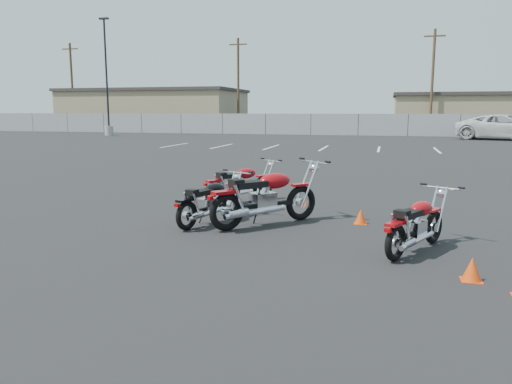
% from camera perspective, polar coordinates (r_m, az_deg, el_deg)
% --- Properties ---
extents(ground, '(120.00, 120.00, 0.00)m').
position_cam_1_polar(ground, '(8.57, -2.32, -4.87)').
color(ground, black).
rests_on(ground, ground).
extents(motorcycle_front_red, '(1.48, 1.78, 0.96)m').
position_cam_1_polar(motorcycle_front_red, '(11.38, -1.86, 0.92)').
color(motorcycle_front_red, black).
rests_on(motorcycle_front_red, ground).
extents(motorcycle_second_black, '(0.99, 1.85, 0.92)m').
position_cam_1_polar(motorcycle_second_black, '(9.33, -5.31, -1.10)').
color(motorcycle_second_black, black).
rests_on(motorcycle_second_black, ground).
extents(motorcycle_third_red, '(1.95, 2.05, 1.17)m').
position_cam_1_polar(motorcycle_third_red, '(9.12, 1.09, -0.57)').
color(motorcycle_third_red, black).
rests_on(motorcycle_third_red, ground).
extents(motorcycle_rear_red, '(1.20, 1.80, 0.92)m').
position_cam_1_polar(motorcycle_rear_red, '(7.82, 17.87, -3.57)').
color(motorcycle_rear_red, black).
rests_on(motorcycle_rear_red, ground).
extents(training_cone_near, '(0.24, 0.24, 0.28)m').
position_cam_1_polar(training_cone_near, '(9.53, 11.87, -2.75)').
color(training_cone_near, '#E1420B').
rests_on(training_cone_near, ground).
extents(training_cone_far, '(0.25, 0.25, 0.30)m').
position_cam_1_polar(training_cone_far, '(6.82, 23.45, -8.09)').
color(training_cone_far, '#E1420B').
rests_on(training_cone_far, ground).
extents(light_pole_west, '(0.80, 0.70, 9.48)m').
position_cam_1_polar(light_pole_west, '(43.77, -16.56, 9.37)').
color(light_pole_west, gray).
rests_on(light_pole_west, ground).
extents(chainlink_fence, '(80.06, 0.06, 1.80)m').
position_cam_1_polar(chainlink_fence, '(43.03, 11.61, 7.55)').
color(chainlink_fence, gray).
rests_on(chainlink_fence, ground).
extents(tan_building_west, '(18.40, 10.40, 4.30)m').
position_cam_1_polar(tan_building_west, '(55.61, -11.46, 9.22)').
color(tan_building_west, '#8E7E5B').
rests_on(tan_building_west, ground).
extents(tan_building_east, '(14.40, 9.40, 3.70)m').
position_cam_1_polar(tan_building_east, '(52.49, 23.31, 8.33)').
color(tan_building_east, '#8E7E5B').
rests_on(tan_building_east, ground).
extents(utility_pole_a, '(1.80, 0.24, 9.00)m').
position_cam_1_polar(utility_pole_a, '(57.13, -20.27, 11.37)').
color(utility_pole_a, '#412E1E').
rests_on(utility_pole_a, ground).
extents(utility_pole_b, '(1.80, 0.24, 9.00)m').
position_cam_1_polar(utility_pole_b, '(50.14, -2.04, 12.29)').
color(utility_pole_b, '#412E1E').
rests_on(utility_pole_b, ground).
extents(utility_pole_c, '(1.80, 0.24, 9.00)m').
position_cam_1_polar(utility_pole_c, '(47.15, 19.51, 11.96)').
color(utility_pole_c, '#412E1E').
rests_on(utility_pole_c, ground).
extents(parking_line_stripes, '(15.12, 4.00, 0.01)m').
position_cam_1_polar(parking_line_stripes, '(28.45, 4.73, 5.08)').
color(parking_line_stripes, silver).
rests_on(parking_line_stripes, ground).
extents(white_van, '(5.18, 8.03, 2.84)m').
position_cam_1_polar(white_van, '(39.96, 26.61, 7.39)').
color(white_van, silver).
rests_on(white_van, ground).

